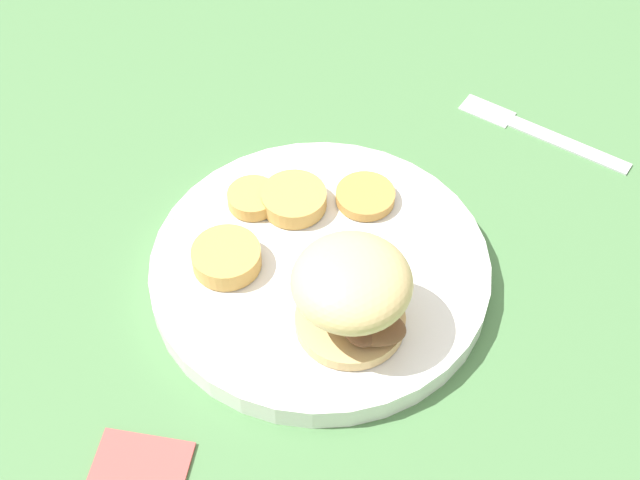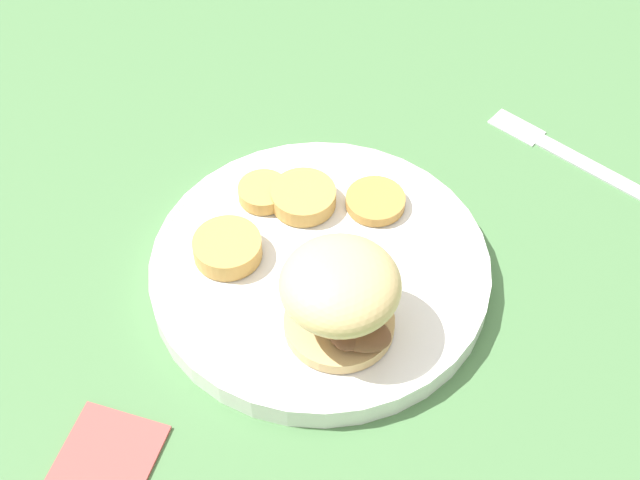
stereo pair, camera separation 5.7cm
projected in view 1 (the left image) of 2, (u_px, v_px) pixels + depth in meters
ground_plane at (320, 278)px, 0.72m from camera, size 4.00×4.00×0.00m
dinner_plate at (320, 268)px, 0.71m from camera, size 0.27×0.27×0.02m
sandwich at (349, 294)px, 0.63m from camera, size 0.09×0.10×0.07m
potato_round_0 at (253, 198)px, 0.73m from camera, size 0.04×0.04×0.01m
potato_round_1 at (300, 198)px, 0.73m from camera, size 0.05×0.05×0.02m
potato_round_2 at (226, 257)px, 0.69m from camera, size 0.05×0.05×0.02m
potato_round_3 at (365, 196)px, 0.74m from camera, size 0.05×0.05×0.01m
fork at (541, 132)px, 0.82m from camera, size 0.11×0.14×0.00m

